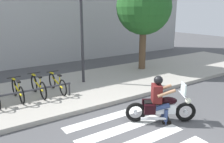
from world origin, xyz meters
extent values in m
plane|color=#4C4C4F|center=(0.00, 0.00, 0.00)|extent=(48.00, 48.00, 0.00)
cube|color=#A8A399|center=(0.00, 4.53, 0.07)|extent=(24.00, 4.40, 0.15)
cube|color=white|center=(-0.10, 0.00, 0.00)|extent=(2.80, 0.40, 0.01)
cube|color=white|center=(-0.10, 0.80, 0.00)|extent=(2.80, 0.40, 0.01)
cube|color=white|center=(-0.10, 1.60, 0.00)|extent=(2.80, 0.40, 0.01)
torus|color=black|center=(1.76, 0.12, 0.30)|extent=(0.57, 0.42, 0.60)
cylinder|color=silver|center=(1.76, 0.12, 0.30)|extent=(0.15, 0.14, 0.11)
torus|color=black|center=(0.51, 0.93, 0.30)|extent=(0.57, 0.42, 0.60)
cylinder|color=silver|center=(0.51, 0.93, 0.30)|extent=(0.15, 0.14, 0.11)
cube|color=silver|center=(1.13, 0.52, 0.44)|extent=(0.84, 0.68, 0.28)
ellipsoid|color=black|center=(1.31, 0.41, 0.66)|extent=(0.59, 0.52, 0.22)
cube|color=black|center=(0.96, 0.63, 0.59)|extent=(0.62, 0.54, 0.10)
cube|color=black|center=(0.95, 0.91, 0.48)|extent=(0.33, 0.28, 0.28)
cube|color=black|center=(0.71, 0.54, 0.48)|extent=(0.33, 0.28, 0.28)
cylinder|color=silver|center=(1.63, 0.20, 0.85)|extent=(0.36, 0.54, 0.03)
sphere|color=white|center=(1.80, 0.09, 0.65)|extent=(0.18, 0.18, 0.18)
cube|color=silver|center=(1.66, 0.18, 1.03)|extent=(0.25, 0.36, 0.32)
cylinder|color=silver|center=(0.83, 0.51, 0.18)|extent=(0.66, 0.47, 0.08)
cube|color=#591919|center=(1.01, 0.60, 0.89)|extent=(0.44, 0.48, 0.52)
sphere|color=black|center=(1.03, 0.59, 1.29)|extent=(0.26, 0.26, 0.26)
cylinder|color=#9E7051|center=(1.32, 0.66, 0.97)|extent=(0.48, 0.36, 0.26)
cylinder|color=#9E7051|center=(1.08, 0.30, 0.97)|extent=(0.48, 0.36, 0.26)
cylinder|color=navy|center=(1.22, 0.66, 0.53)|extent=(0.45, 0.36, 0.24)
cylinder|color=navy|center=(1.32, 0.59, 0.23)|extent=(0.11, 0.11, 0.45)
cube|color=black|center=(1.36, 0.57, 0.04)|extent=(0.26, 0.21, 0.08)
cylinder|color=navy|center=(1.05, 0.39, 0.53)|extent=(0.45, 0.36, 0.24)
cylinder|color=navy|center=(1.15, 0.32, 0.23)|extent=(0.11, 0.11, 0.45)
cube|color=black|center=(1.18, 0.30, 0.04)|extent=(0.26, 0.21, 0.08)
torus|color=black|center=(-2.05, 4.81, 0.47)|extent=(0.06, 0.62, 0.62)
torus|color=black|center=(-2.03, 3.82, 0.47)|extent=(0.06, 0.62, 0.62)
cylinder|color=gold|center=(-2.04, 4.31, 0.53)|extent=(0.08, 0.89, 0.25)
cylinder|color=gold|center=(-2.03, 4.07, 0.69)|extent=(0.04, 0.04, 0.38)
cube|color=black|center=(-2.03, 4.07, 0.88)|extent=(0.10, 0.20, 0.06)
cylinder|color=black|center=(-2.05, 4.71, 0.88)|extent=(0.48, 0.04, 0.03)
cube|color=gold|center=(-2.05, 4.81, 0.81)|extent=(0.09, 0.28, 0.04)
torus|color=black|center=(-1.32, 4.82, 0.49)|extent=(0.07, 0.66, 0.66)
torus|color=black|center=(-1.30, 3.81, 0.49)|extent=(0.07, 0.66, 0.66)
cylinder|color=gold|center=(-1.31, 4.31, 0.56)|extent=(0.08, 0.90, 0.25)
cylinder|color=gold|center=(-1.31, 4.06, 0.73)|extent=(0.04, 0.04, 0.41)
cube|color=black|center=(-1.31, 4.06, 0.93)|extent=(0.10, 0.20, 0.06)
cylinder|color=black|center=(-1.32, 4.72, 0.93)|extent=(0.48, 0.04, 0.03)
cube|color=gold|center=(-1.32, 4.82, 0.85)|extent=(0.09, 0.28, 0.04)
torus|color=black|center=(-0.60, 4.84, 0.47)|extent=(0.06, 0.62, 0.62)
torus|color=black|center=(-0.58, 3.79, 0.47)|extent=(0.06, 0.62, 0.62)
cylinder|color=gold|center=(-0.59, 4.31, 0.53)|extent=(0.08, 0.94, 0.26)
cylinder|color=gold|center=(-0.58, 4.05, 0.69)|extent=(0.04, 0.04, 0.38)
cube|color=black|center=(-0.58, 4.05, 0.88)|extent=(0.10, 0.20, 0.06)
cylinder|color=black|center=(-0.60, 4.74, 0.88)|extent=(0.48, 0.04, 0.03)
cube|color=gold|center=(-0.60, 4.84, 0.80)|extent=(0.09, 0.28, 0.04)
cylinder|color=#333338|center=(-2.04, 3.76, 0.60)|extent=(3.50, 0.07, 0.07)
cylinder|color=#333338|center=(-0.34, 3.76, 0.38)|extent=(0.06, 0.06, 0.45)
cylinder|color=#2D2D33|center=(0.85, 4.93, 1.84)|extent=(0.12, 0.12, 3.67)
cylinder|color=brown|center=(4.59, 5.33, 1.19)|extent=(0.36, 0.36, 2.38)
sphere|color=#235B23|center=(4.59, 5.33, 3.37)|extent=(2.82, 2.82, 2.82)
camera|label=1|loc=(-3.64, -3.96, 3.24)|focal=37.55mm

